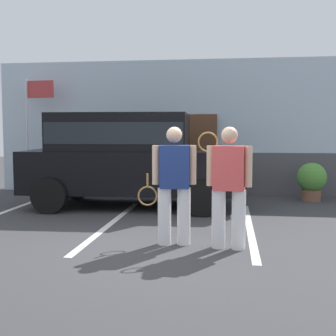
{
  "coord_description": "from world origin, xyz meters",
  "views": [
    {
      "loc": [
        1.13,
        -6.25,
        1.7
      ],
      "look_at": [
        0.09,
        1.2,
        1.05
      ],
      "focal_mm": 47.62,
      "sensor_mm": 36.0,
      "label": 1
    }
  ],
  "objects_px": {
    "tennis_player_woman": "(229,185)",
    "parked_suv": "(128,155)",
    "potted_plant_by_porch": "(312,180)",
    "flag_pole": "(33,114)",
    "tennis_player_man": "(174,184)"
  },
  "relations": [
    {
      "from": "parked_suv",
      "to": "potted_plant_by_porch",
      "type": "distance_m",
      "value": 4.41
    },
    {
      "from": "flag_pole",
      "to": "parked_suv",
      "type": "bearing_deg",
      "value": -29.9
    },
    {
      "from": "tennis_player_woman",
      "to": "potted_plant_by_porch",
      "type": "relative_size",
      "value": 1.9
    },
    {
      "from": "parked_suv",
      "to": "tennis_player_man",
      "type": "distance_m",
      "value": 3.41
    },
    {
      "from": "parked_suv",
      "to": "flag_pole",
      "type": "relative_size",
      "value": 1.54
    },
    {
      "from": "tennis_player_woman",
      "to": "flag_pole",
      "type": "distance_m",
      "value": 7.2
    },
    {
      "from": "potted_plant_by_porch",
      "to": "flag_pole",
      "type": "relative_size",
      "value": 0.3
    },
    {
      "from": "potted_plant_by_porch",
      "to": "flag_pole",
      "type": "distance_m",
      "value": 7.27
    },
    {
      "from": "parked_suv",
      "to": "potted_plant_by_porch",
      "type": "bearing_deg",
      "value": 15.65
    },
    {
      "from": "tennis_player_woman",
      "to": "potted_plant_by_porch",
      "type": "bearing_deg",
      "value": -105.68
    },
    {
      "from": "potted_plant_by_porch",
      "to": "parked_suv",
      "type": "bearing_deg",
      "value": -162.11
    },
    {
      "from": "tennis_player_woman",
      "to": "parked_suv",
      "type": "bearing_deg",
      "value": -48.0
    },
    {
      "from": "parked_suv",
      "to": "tennis_player_man",
      "type": "relative_size",
      "value": 2.68
    },
    {
      "from": "tennis_player_man",
      "to": "flag_pole",
      "type": "bearing_deg",
      "value": -55.49
    },
    {
      "from": "tennis_player_man",
      "to": "tennis_player_woman",
      "type": "xyz_separation_m",
      "value": [
        0.8,
        -0.12,
        0.01
      ]
    }
  ]
}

